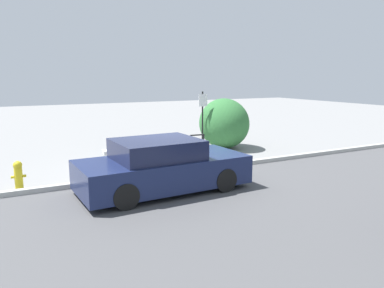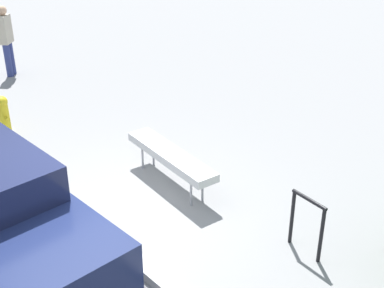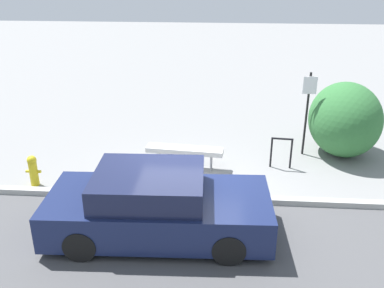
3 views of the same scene
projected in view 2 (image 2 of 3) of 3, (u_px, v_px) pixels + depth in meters
The scene contains 6 objects.
ground_plane at pixel (94, 230), 7.42m from camera, with size 60.00×60.00×0.00m, color gray.
curb at pixel (94, 226), 7.39m from camera, with size 60.00×0.20×0.13m.
bench at pixel (171, 156), 8.30m from camera, with size 1.99×0.57×0.57m.
bike_rack at pixel (307, 220), 6.78m from camera, with size 0.55×0.10×0.83m.
fire_hydrant at pixel (4, 114), 9.97m from camera, with size 0.36×0.22×0.77m.
pedestrian at pixel (6, 39), 12.68m from camera, with size 0.41×0.42×1.69m.
Camera 2 is at (5.45, -2.98, 4.44)m, focal length 50.00 mm.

